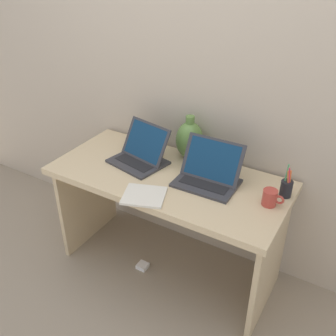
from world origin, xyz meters
name	(u,v)px	position (x,y,z in m)	size (l,w,h in m)	color
ground_plane	(168,266)	(0.00, 0.00, 0.00)	(6.00, 6.00, 0.00)	gray
back_wall	(199,79)	(0.00, 0.36, 1.20)	(4.40, 0.04, 2.40)	#BCAD99
desk	(168,198)	(0.00, 0.00, 0.57)	(1.40, 0.64, 0.73)	#D1B78C
laptop_left	(141,153)	(-0.23, 0.06, 0.79)	(0.36, 0.32, 0.23)	#333338
laptop_right	(209,172)	(0.23, 0.06, 0.79)	(0.35, 0.26, 0.23)	#333338
green_vase	(190,140)	(0.00, 0.26, 0.85)	(0.17, 0.17, 0.28)	#5B843D
notebook_stack	(144,195)	(0.00, -0.25, 0.73)	(0.22, 0.19, 0.01)	silver
coffee_mug	(270,198)	(0.60, 0.02, 0.77)	(0.11, 0.08, 0.09)	#B23D33
pen_cup	(286,188)	(0.65, 0.14, 0.78)	(0.06, 0.06, 0.19)	black
power_brick	(143,266)	(-0.14, -0.10, 0.01)	(0.07, 0.07, 0.03)	white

